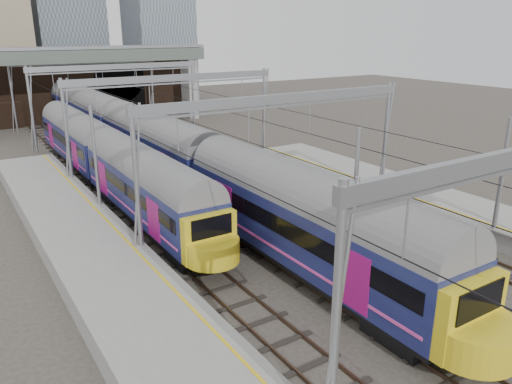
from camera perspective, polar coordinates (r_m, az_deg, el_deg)
ground at (r=23.55m, az=14.05°, el=-10.66°), size 160.00×160.00×0.00m
platform_left at (r=20.15m, az=-12.73°, el=-14.02°), size 4.32×55.00×1.12m
tracks at (r=34.55m, az=-4.08°, el=-0.66°), size 14.40×80.00×0.22m
overhead_line at (r=38.81m, az=-8.99°, el=11.18°), size 16.80×80.00×8.00m
retaining_wall at (r=68.21m, az=-18.46°, el=11.53°), size 28.00×2.75×9.00m
overbridge at (r=61.90m, az=-18.56°, el=13.67°), size 28.00×3.00×9.25m
train_main at (r=46.57m, az=-15.30°, el=7.05°), size 3.11×71.71×5.24m
train_second at (r=36.70m, az=-16.67°, el=3.69°), size 2.73×31.63×4.72m
signal_near_left at (r=23.62m, az=4.17°, el=-1.75°), size 0.39×0.47×4.95m
signal_near_centre at (r=22.21m, az=13.40°, el=-3.25°), size 0.39×0.48×5.14m
equip_cover_a at (r=27.29m, az=0.41°, el=-5.82°), size 0.76×0.54×0.09m
equip_cover_b at (r=26.46m, az=6.42°, el=-6.74°), size 0.89×0.70×0.09m
equip_cover_c at (r=30.23m, az=8.10°, el=-3.53°), size 1.14×0.97×0.11m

